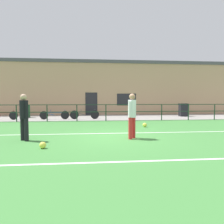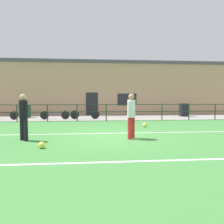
{
  "view_description": "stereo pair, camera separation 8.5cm",
  "coord_description": "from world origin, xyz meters",
  "px_view_note": "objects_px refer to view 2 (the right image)",
  "views": [
    {
      "loc": [
        -0.99,
        -8.36,
        1.58
      ],
      "look_at": [
        0.2,
        3.74,
        0.76
      ],
      "focal_mm": 33.24,
      "sensor_mm": 36.0,
      "label": 1
    },
    {
      "loc": [
        -0.9,
        -8.37,
        1.58
      ],
      "look_at": [
        0.2,
        3.74,
        0.76
      ],
      "focal_mm": 33.24,
      "sensor_mm": 36.0,
      "label": 2
    }
  ],
  "objects_px": {
    "soccer_ball_match": "(145,125)",
    "bicycle_parked_1": "(2,115)",
    "player_goalkeeper": "(23,114)",
    "soccer_ball_spare": "(42,145)",
    "trash_bin_0": "(184,110)",
    "trash_bin_1": "(27,111)",
    "player_striker": "(131,113)",
    "bicycle_parked_0": "(55,115)",
    "bicycle_parked_3": "(85,115)"
  },
  "relations": [
    {
      "from": "soccer_ball_spare",
      "to": "trash_bin_0",
      "type": "height_order",
      "value": "trash_bin_0"
    },
    {
      "from": "soccer_ball_spare",
      "to": "bicycle_parked_3",
      "type": "relative_size",
      "value": 0.1
    },
    {
      "from": "trash_bin_0",
      "to": "trash_bin_1",
      "type": "bearing_deg",
      "value": 179.79
    },
    {
      "from": "bicycle_parked_3",
      "to": "player_goalkeeper",
      "type": "bearing_deg",
      "value": -104.28
    },
    {
      "from": "player_striker",
      "to": "player_goalkeeper",
      "type": "bearing_deg",
      "value": -50.93
    },
    {
      "from": "bicycle_parked_1",
      "to": "trash_bin_0",
      "type": "xyz_separation_m",
      "value": [
        14.36,
        1.56,
        0.24
      ]
    },
    {
      "from": "player_goalkeeper",
      "to": "bicycle_parked_1",
      "type": "relative_size",
      "value": 0.74
    },
    {
      "from": "trash_bin_1",
      "to": "bicycle_parked_0",
      "type": "bearing_deg",
      "value": -32.67
    },
    {
      "from": "soccer_ball_match",
      "to": "bicycle_parked_1",
      "type": "distance_m",
      "value": 10.44
    },
    {
      "from": "soccer_ball_spare",
      "to": "bicycle_parked_1",
      "type": "relative_size",
      "value": 0.09
    },
    {
      "from": "player_goalkeeper",
      "to": "soccer_ball_match",
      "type": "relative_size",
      "value": 7.44
    },
    {
      "from": "trash_bin_1",
      "to": "trash_bin_0",
      "type": "bearing_deg",
      "value": -0.21
    },
    {
      "from": "bicycle_parked_1",
      "to": "trash_bin_0",
      "type": "relative_size",
      "value": 2.12
    },
    {
      "from": "soccer_ball_match",
      "to": "bicycle_parked_3",
      "type": "distance_m",
      "value": 5.69
    },
    {
      "from": "player_goalkeeper",
      "to": "bicycle_parked_1",
      "type": "height_order",
      "value": "player_goalkeeper"
    },
    {
      "from": "bicycle_parked_3",
      "to": "trash_bin_1",
      "type": "height_order",
      "value": "trash_bin_1"
    },
    {
      "from": "trash_bin_0",
      "to": "soccer_ball_match",
      "type": "bearing_deg",
      "value": -129.16
    },
    {
      "from": "soccer_ball_match",
      "to": "player_striker",
      "type": "bearing_deg",
      "value": -112.97
    },
    {
      "from": "soccer_ball_match",
      "to": "soccer_ball_spare",
      "type": "bearing_deg",
      "value": -134.98
    },
    {
      "from": "soccer_ball_match",
      "to": "trash_bin_1",
      "type": "height_order",
      "value": "trash_bin_1"
    },
    {
      "from": "player_goalkeeper",
      "to": "trash_bin_1",
      "type": "distance_m",
      "value": 9.69
    },
    {
      "from": "player_striker",
      "to": "soccer_ball_spare",
      "type": "bearing_deg",
      "value": -28.2
    },
    {
      "from": "bicycle_parked_0",
      "to": "soccer_ball_match",
      "type": "bearing_deg",
      "value": -39.0
    },
    {
      "from": "player_striker",
      "to": "trash_bin_1",
      "type": "height_order",
      "value": "player_striker"
    },
    {
      "from": "player_striker",
      "to": "soccer_ball_match",
      "type": "bearing_deg",
      "value": -163.97
    },
    {
      "from": "player_striker",
      "to": "bicycle_parked_1",
      "type": "relative_size",
      "value": 0.75
    },
    {
      "from": "player_striker",
      "to": "trash_bin_0",
      "type": "relative_size",
      "value": 1.59
    },
    {
      "from": "trash_bin_1",
      "to": "soccer_ball_match",
      "type": "bearing_deg",
      "value": -37.15
    },
    {
      "from": "player_striker",
      "to": "bicycle_parked_1",
      "type": "distance_m",
      "value": 11.15
    },
    {
      "from": "player_striker",
      "to": "bicycle_parked_0",
      "type": "height_order",
      "value": "player_striker"
    },
    {
      "from": "bicycle_parked_0",
      "to": "bicycle_parked_1",
      "type": "bearing_deg",
      "value": 180.0
    },
    {
      "from": "soccer_ball_match",
      "to": "trash_bin_1",
      "type": "relative_size",
      "value": 0.22
    },
    {
      "from": "player_striker",
      "to": "trash_bin_1",
      "type": "xyz_separation_m",
      "value": [
        -6.8,
        9.28,
        -0.45
      ]
    },
    {
      "from": "bicycle_parked_0",
      "to": "trash_bin_0",
      "type": "bearing_deg",
      "value": 8.36
    },
    {
      "from": "bicycle_parked_1",
      "to": "bicycle_parked_3",
      "type": "height_order",
      "value": "bicycle_parked_3"
    },
    {
      "from": "player_goalkeeper",
      "to": "bicycle_parked_1",
      "type": "xyz_separation_m",
      "value": [
        -4.03,
        7.67,
        -0.64
      ]
    },
    {
      "from": "bicycle_parked_1",
      "to": "bicycle_parked_3",
      "type": "xyz_separation_m",
      "value": [
        5.98,
        0.0,
        0.02
      ]
    },
    {
      "from": "player_goalkeeper",
      "to": "bicycle_parked_3",
      "type": "distance_m",
      "value": 7.94
    },
    {
      "from": "player_striker",
      "to": "bicycle_parked_3",
      "type": "distance_m",
      "value": 7.97
    },
    {
      "from": "player_striker",
      "to": "bicycle_parked_1",
      "type": "xyz_separation_m",
      "value": [
        -8.07,
        7.67,
        -0.65
      ]
    },
    {
      "from": "soccer_ball_match",
      "to": "trash_bin_0",
      "type": "height_order",
      "value": "trash_bin_0"
    },
    {
      "from": "soccer_ball_match",
      "to": "bicycle_parked_0",
      "type": "bearing_deg",
      "value": 141.0
    },
    {
      "from": "bicycle_parked_3",
      "to": "trash_bin_1",
      "type": "bearing_deg",
      "value": 161.18
    },
    {
      "from": "trash_bin_0",
      "to": "player_striker",
      "type": "bearing_deg",
      "value": -124.3
    },
    {
      "from": "trash_bin_1",
      "to": "soccer_ball_spare",
      "type": "bearing_deg",
      "value": -70.7
    },
    {
      "from": "player_goalkeeper",
      "to": "trash_bin_0",
      "type": "height_order",
      "value": "player_goalkeeper"
    },
    {
      "from": "player_goalkeeper",
      "to": "player_striker",
      "type": "xyz_separation_m",
      "value": [
        4.04,
        0.0,
        0.01
      ]
    },
    {
      "from": "soccer_ball_match",
      "to": "trash_bin_1",
      "type": "xyz_separation_m",
      "value": [
        -8.12,
        6.16,
        0.43
      ]
    },
    {
      "from": "player_goalkeeper",
      "to": "bicycle_parked_3",
      "type": "bearing_deg",
      "value": -62.71
    },
    {
      "from": "soccer_ball_spare",
      "to": "trash_bin_0",
      "type": "xyz_separation_m",
      "value": [
        9.39,
        10.53,
        0.47
      ]
    }
  ]
}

